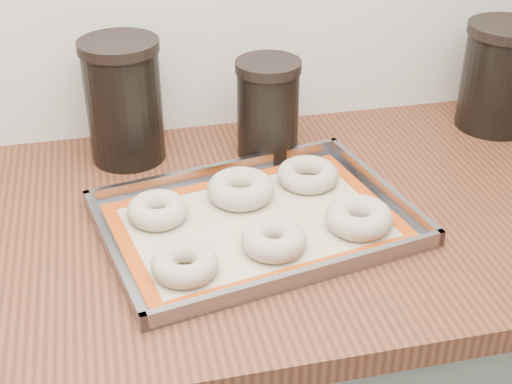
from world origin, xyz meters
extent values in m
cube|color=brown|center=(0.00, 1.68, 0.88)|extent=(3.06, 0.68, 0.04)
cube|color=gray|center=(-0.22, 1.64, 0.90)|extent=(0.51, 0.41, 0.00)
cube|color=gray|center=(-0.25, 1.79, 0.91)|extent=(0.45, 0.10, 0.02)
cube|color=gray|center=(-0.19, 1.48, 0.91)|extent=(0.45, 0.10, 0.02)
cube|color=gray|center=(-0.44, 1.59, 0.91)|extent=(0.07, 0.33, 0.02)
cube|color=gray|center=(0.00, 1.68, 0.91)|extent=(0.07, 0.33, 0.02)
cube|color=#C6B793|center=(-0.22, 1.64, 0.90)|extent=(0.47, 0.36, 0.00)
cube|color=#B73E0C|center=(-0.24, 1.77, 0.91)|extent=(0.42, 0.10, 0.00)
cube|color=#B73E0C|center=(-0.19, 1.51, 0.91)|extent=(0.42, 0.10, 0.00)
cube|color=#B73E0C|center=(-0.41, 1.60, 0.91)|extent=(0.07, 0.25, 0.00)
cube|color=#B73E0C|center=(-0.02, 1.68, 0.91)|extent=(0.07, 0.25, 0.00)
torus|color=#BEAD93|center=(-0.34, 1.54, 0.92)|extent=(0.13, 0.13, 0.03)
torus|color=#BEAD93|center=(-0.21, 1.56, 0.92)|extent=(0.13, 0.13, 0.04)
torus|color=#BEAD93|center=(-0.07, 1.59, 0.92)|extent=(0.13, 0.13, 0.04)
torus|color=#BEAD93|center=(-0.36, 1.68, 0.92)|extent=(0.10, 0.10, 0.03)
torus|color=#BEAD93|center=(-0.23, 1.71, 0.92)|extent=(0.14, 0.14, 0.04)
torus|color=#BEAD93|center=(-0.11, 1.74, 0.92)|extent=(0.14, 0.14, 0.03)
cylinder|color=black|center=(-0.39, 1.90, 1.00)|extent=(0.13, 0.13, 0.20)
cylinder|color=black|center=(-0.39, 1.90, 1.11)|extent=(0.14, 0.14, 0.02)
cylinder|color=black|center=(-0.14, 1.86, 0.98)|extent=(0.11, 0.11, 0.16)
cylinder|color=black|center=(-0.14, 1.86, 1.07)|extent=(0.11, 0.11, 0.02)
cylinder|color=black|center=(0.31, 1.88, 0.99)|extent=(0.14, 0.14, 0.18)
cylinder|color=black|center=(0.31, 1.88, 1.09)|extent=(0.15, 0.15, 0.02)
camera|label=1|loc=(-0.42, 0.75, 1.52)|focal=50.00mm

